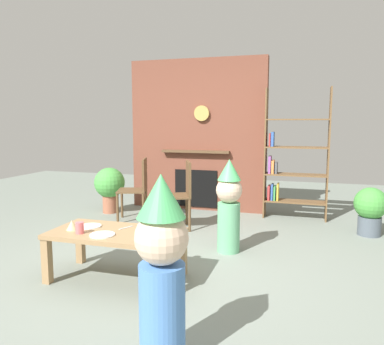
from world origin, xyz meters
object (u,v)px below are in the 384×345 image
Objects in this scene: paper_plate_front at (102,235)px; birthday_cake_slice at (72,225)px; paper_cup_near_left at (156,222)px; potted_plant_short at (110,185)px; coffee_table at (116,239)px; paper_cup_near_right at (150,233)px; child_with_cone_hat at (162,266)px; child_in_pink at (229,203)px; dining_chair_left at (138,186)px; paper_cup_far_left at (158,228)px; potted_plant_tall at (370,208)px; bookshelf at (291,161)px; dining_chair_middle at (182,191)px; paper_cup_center at (80,228)px; paper_plate_rear at (90,226)px.

paper_plate_front is 2.16× the size of birthday_cake_slice.
potted_plant_short reaches higher than paper_cup_near_left.
coffee_table is at bearing 70.82° from paper_plate_front.
coffee_table is 0.41m from paper_cup_near_right.
child_with_cone_hat reaches higher than child_in_pink.
child_with_cone_hat is 3.33m from dining_chair_left.
potted_plant_tall reaches higher than paper_cup_far_left.
potted_plant_short reaches higher than paper_cup_far_left.
paper_plate_front is 1.46m from child_in_pink.
paper_plate_front is 0.36m from birthday_cake_slice.
birthday_cake_slice is (-1.80, -2.81, -0.37)m from bookshelf.
bookshelf reaches higher than paper_cup_far_left.
bookshelf is at bearing 70.26° from paper_cup_near_right.
bookshelf is 2.25m from dining_chair_left.
paper_cup_near_right is 0.12× the size of potted_plant_short.
dining_chair_left reaches higher than paper_plate_front.
dining_chair_middle is at bearing 87.17° from paper_plate_front.
dining_chair_middle is (0.72, -0.20, 0.00)m from dining_chair_left.
coffee_table is 1.31× the size of dining_chair_middle.
paper_plate_front is at bearing -174.55° from paper_cup_near_right.
child_with_cone_hat is 1.86× the size of potted_plant_tall.
birthday_cake_slice is 1.87m from dining_chair_middle.
coffee_table is (-1.40, -2.74, -0.48)m from bookshelf.
birthday_cake_slice is at bearing 149.44° from paper_cup_center.
child_in_pink is at bearing -144.96° from potted_plant_tall.
paper_cup_near_left is 1.19× the size of paper_cup_near_right.
child_in_pink is at bearing 130.63° from dining_chair_left.
child_in_pink is at bearing 40.26° from paper_plate_rear.
paper_plate_rear is at bearing -10.60° from child_in_pink.
paper_cup_center is (-0.65, -0.04, 0.01)m from paper_cup_near_right.
paper_plate_front is at bearing -153.10° from paper_cup_far_left.
child_in_pink is at bearing 64.47° from paper_cup_far_left.
paper_cup_near_right is 0.09× the size of child_in_pink.
potted_plant_short is at bearing -44.55° from dining_chair_middle.
paper_cup_far_left reaches higher than coffee_table.
dining_chair_left is (-0.40, 2.10, 0.02)m from paper_cup_center.
paper_cup_near_right is 0.08× the size of child_with_cone_hat.
bookshelf reaches higher than child_with_cone_hat.
potted_plant_short reaches higher than paper_plate_front.
paper_plate_front is 0.36× the size of potted_plant_tall.
paper_cup_near_left reaches higher than paper_cup_far_left.
child_in_pink is at bearing 41.47° from birthday_cake_slice.
paper_cup_far_left is 2.77m from potted_plant_short.
coffee_table is 0.31m from paper_plate_rear.
coffee_table is 11.35× the size of paper_cup_near_left.
potted_plant_tall is at bearing 45.32° from paper_cup_far_left.
paper_plate_rear is (-0.60, -0.16, -0.05)m from paper_cup_near_left.
paper_cup_far_left is at bearing 10.21° from birthday_cake_slice.
potted_plant_short reaches higher than paper_plate_rear.
child_with_cone_hat is at bearing -37.91° from paper_cup_center.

